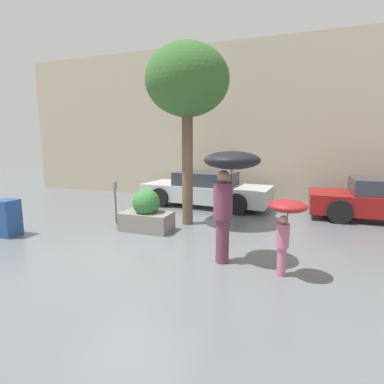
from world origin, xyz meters
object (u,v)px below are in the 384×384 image
person_child (286,218)px  planter_box (147,213)px  parked_car_near (206,190)px  street_tree (187,83)px  parking_meter (115,193)px  newspaper_box (7,218)px  person_adult (229,176)px

person_child → planter_box: bearing=-153.9°
parked_car_near → street_tree: size_ratio=0.97×
parking_meter → parked_car_near: bearing=61.8°
planter_box → street_tree: 3.57m
street_tree → parked_car_near: bearing=95.4°
planter_box → parking_meter: parking_meter is taller
parked_car_near → street_tree: bearing=-169.8°
parked_car_near → parking_meter: size_ratio=3.88×
street_tree → newspaper_box: street_tree is taller
person_adult → newspaper_box: 5.57m
person_child → newspaper_box: bearing=-129.4°
parked_car_near → street_tree: 4.09m
planter_box → person_child: 3.93m
street_tree → newspaper_box: bearing=-146.0°
person_adult → newspaper_box: person_adult is taller
person_adult → person_child: 1.26m
planter_box → street_tree: size_ratio=0.27×
person_adult → parking_meter: (-3.61, 1.64, -0.79)m
person_child → parked_car_near: person_child is taller
person_adult → person_child: (1.05, -0.34, -0.61)m
newspaper_box → parking_meter: bearing=46.1°
person_adult → street_tree: street_tree is taller
street_tree → parking_meter: size_ratio=4.00×
person_adult → parked_car_near: bearing=78.3°
parking_meter → person_child: bearing=-23.0°
person_child → street_tree: (-2.73, 2.62, 2.76)m
person_adult → parking_meter: bearing=122.0°
parked_car_near → newspaper_box: 6.14m
parked_car_near → parking_meter: bearing=156.6°
planter_box → parking_meter: bearing=164.5°
parked_car_near → parking_meter: (-1.69, -3.15, 0.29)m
person_child → parking_meter: bearing=-151.6°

